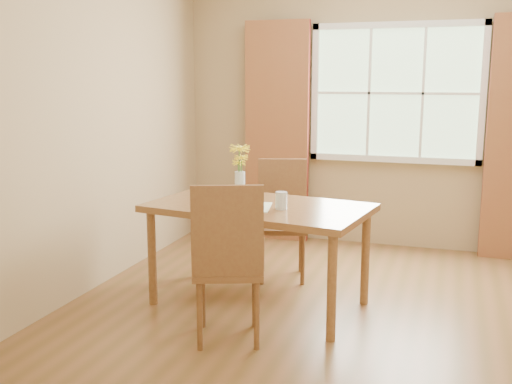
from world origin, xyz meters
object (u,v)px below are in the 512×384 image
object	(u,v)px
chair_far	(282,213)
flower_vase	(240,165)
croissant_sandwich	(245,196)
water_glass	(281,201)
chair_near	(228,257)
dining_table	(259,215)

from	to	relation	value
chair_far	flower_vase	distance (m)	0.70
croissant_sandwich	water_glass	xyz separation A→B (m)	(0.26, 0.03, -0.03)
croissant_sandwich	chair_far	bearing A→B (deg)	112.50
chair_near	croissant_sandwich	bearing A→B (deg)	78.82
croissant_sandwich	water_glass	distance (m)	0.26
croissant_sandwich	flower_vase	distance (m)	0.41
flower_vase	croissant_sandwich	bearing A→B (deg)	-65.16
croissant_sandwich	flower_vase	size ratio (longest dim) A/B	0.53
dining_table	chair_far	bearing A→B (deg)	100.68
dining_table	flower_vase	bearing A→B (deg)	144.53
chair_far	chair_near	bearing A→B (deg)	-104.40
chair_far	water_glass	distance (m)	0.87
croissant_sandwich	flower_vase	world-z (taller)	flower_vase
chair_near	water_glass	distance (m)	0.67
dining_table	chair_far	world-z (taller)	chair_far
dining_table	chair_near	distance (m)	0.71
chair_near	dining_table	bearing A→B (deg)	72.14
croissant_sandwich	flower_vase	bearing A→B (deg)	139.96
dining_table	croissant_sandwich	bearing A→B (deg)	-107.14
dining_table	croissant_sandwich	distance (m)	0.21
chair_far	croissant_sandwich	bearing A→B (deg)	-109.27
dining_table	flower_vase	size ratio (longest dim) A/B	4.09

